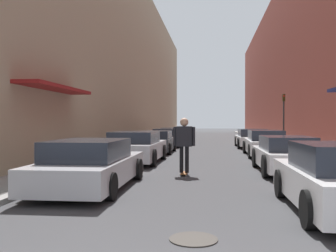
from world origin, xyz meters
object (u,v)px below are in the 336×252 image
object	(u,v)px
parked_car_left_1	(136,147)
parked_car_right_3	(252,138)
parked_car_left_3	(167,138)
skateboarder	(184,140)
parked_car_left_2	(156,142)
parked_car_right_2	(265,143)
parked_car_left_0	(91,165)
traffic_light	(284,114)
manhole_cover	(193,239)
parked_car_right_1	(286,155)
parked_car_left_4	(173,135)

from	to	relation	value
parked_car_left_1	parked_car_right_3	xyz separation A→B (m)	(5.72, 9.82, -0.03)
parked_car_left_3	skateboarder	world-z (taller)	skateboarder
parked_car_left_1	parked_car_left_2	size ratio (longest dim) A/B	1.15
parked_car_right_2	parked_car_left_0	bearing A→B (deg)	-120.32
parked_car_left_2	skateboarder	world-z (taller)	skateboarder
parked_car_left_1	parked_car_left_2	xyz separation A→B (m)	(0.11, 5.00, -0.05)
parked_car_right_2	traffic_light	xyz separation A→B (m)	(1.95, 5.75, 1.57)
parked_car_right_3	manhole_cover	bearing A→B (deg)	-98.24
parked_car_left_3	traffic_light	size ratio (longest dim) A/B	1.36
parked_car_right_1	parked_car_left_3	bearing A→B (deg)	113.38
parked_car_right_2	parked_car_left_4	bearing A→B (deg)	115.86
parked_car_right_1	parked_car_left_0	bearing A→B (deg)	-146.80
parked_car_right_1	parked_car_right_3	distance (m)	12.20
skateboarder	parked_car_right_2	bearing A→B (deg)	63.66
parked_car_left_1	parked_car_left_3	xyz separation A→B (m)	(0.03, 10.43, -0.03)
parked_car_left_4	manhole_cover	world-z (taller)	parked_car_left_4
parked_car_left_1	parked_car_right_1	bearing A→B (deg)	-23.13
parked_car_left_4	skateboarder	world-z (taller)	skateboarder
manhole_cover	parked_car_left_0	bearing A→B (deg)	126.10
parked_car_right_1	parked_car_right_2	size ratio (longest dim) A/B	0.91
parked_car_left_0	skateboarder	world-z (taller)	skateboarder
parked_car_right_2	traffic_light	world-z (taller)	traffic_light
parked_car_right_1	parked_car_left_2	bearing A→B (deg)	126.47
parked_car_left_4	parked_car_right_3	bearing A→B (deg)	-45.21
parked_car_left_0	traffic_light	xyz separation A→B (m)	(7.59, 15.38, 1.59)
parked_car_left_0	parked_car_left_4	size ratio (longest dim) A/B	1.04
skateboarder	traffic_light	bearing A→B (deg)	66.98
parked_car_right_1	traffic_light	xyz separation A→B (m)	(2.10, 11.79, 1.59)
parked_car_left_1	parked_car_left_3	size ratio (longest dim) A/B	1.00
parked_car_left_1	parked_car_right_1	world-z (taller)	parked_car_left_1
parked_car_right_3	traffic_light	bearing A→B (deg)	-11.72
parked_car_right_1	skateboarder	distance (m)	3.47
parked_car_left_2	parked_car_left_1	bearing A→B (deg)	-91.24
skateboarder	manhole_cover	distance (m)	6.63
parked_car_left_4	traffic_light	distance (m)	10.13
parked_car_left_1	parked_car_right_2	bearing A→B (deg)	32.71
parked_car_left_1	skateboarder	distance (m)	4.04
parked_car_left_0	parked_car_right_1	size ratio (longest dim) A/B	1.09
parked_car_left_1	parked_car_left_2	distance (m)	5.01
parked_car_left_0	parked_car_left_1	world-z (taller)	parked_car_left_1
parked_car_right_2	traffic_light	distance (m)	6.27
parked_car_left_0	parked_car_right_2	distance (m)	11.16
parked_car_left_3	skateboarder	bearing A→B (deg)	-80.78
parked_car_right_1	skateboarder	xyz separation A→B (m)	(-3.31, -0.93, 0.52)
parked_car_left_0	parked_car_left_4	world-z (taller)	parked_car_left_0
parked_car_left_3	manhole_cover	world-z (taller)	parked_car_left_3
parked_car_left_1	parked_car_left_4	size ratio (longest dim) A/B	0.99
parked_car_left_1	parked_car_left_4	distance (m)	15.70
parked_car_left_0	parked_car_left_4	bearing A→B (deg)	90.51
parked_car_left_0	traffic_light	size ratio (longest dim) A/B	1.44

